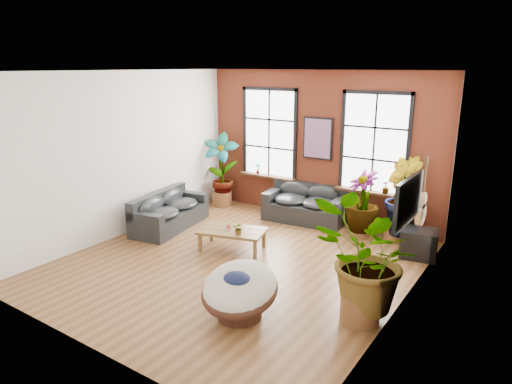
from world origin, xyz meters
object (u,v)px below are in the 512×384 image
Objects in this scene: sofa_left at (168,212)px; sofa_back at (306,204)px; papasan_chair at (239,290)px; coffee_table at (232,232)px.

sofa_back is at bearing -57.41° from sofa_left.
papasan_chair is (3.64, -2.25, 0.07)m from sofa_left.
papasan_chair is at bearing -80.15° from sofa_back.
sofa_back is at bearing 97.39° from papasan_chair.
coffee_table is 2.59m from papasan_chair.
coffee_table is (2.00, -0.24, 0.01)m from sofa_left.
coffee_table is at bearing -104.76° from sofa_back.
papasan_chair is (1.25, -4.45, 0.04)m from sofa_back.
papasan_chair is at bearing -67.24° from coffee_table.
sofa_back is 4.62m from papasan_chair.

